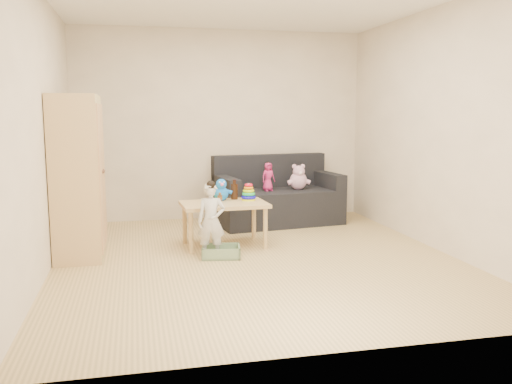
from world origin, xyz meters
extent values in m
plane|color=tan|center=(0.00, 0.00, 0.00)|extent=(4.50, 4.50, 0.00)
plane|color=beige|center=(0.00, 2.25, 1.30)|extent=(4.00, 0.00, 4.00)
plane|color=beige|center=(0.00, -2.25, 1.30)|extent=(4.00, 0.00, 4.00)
plane|color=beige|center=(-2.00, 0.00, 1.30)|extent=(0.00, 4.50, 4.50)
plane|color=beige|center=(2.00, 0.00, 1.30)|extent=(0.00, 4.50, 4.50)
cube|color=tan|center=(-1.76, 0.55, 0.83)|extent=(0.46, 0.92, 1.66)
cube|color=black|center=(0.67, 1.66, 0.23)|extent=(1.72, 1.03, 0.46)
cube|color=tan|center=(-0.24, 0.59, 0.25)|extent=(0.96, 0.64, 0.49)
imported|color=beige|center=(-0.45, 0.10, 0.38)|extent=(0.31, 0.23, 0.76)
imported|color=#C9256C|center=(0.51, 1.58, 0.64)|extent=(0.21, 0.18, 0.37)
cylinder|color=#EFFF0D|center=(0.06, 0.69, 0.50)|extent=(0.16, 0.16, 0.02)
cylinder|color=silver|center=(0.06, 0.69, 0.59)|extent=(0.02, 0.02, 0.18)
torus|color=#100CC3|center=(0.06, 0.69, 0.53)|extent=(0.17, 0.17, 0.04)
torus|color=green|center=(0.06, 0.69, 0.56)|extent=(0.15, 0.15, 0.04)
torus|color=#B8D20B|center=(0.06, 0.69, 0.60)|extent=(0.13, 0.13, 0.03)
torus|color=#C7710A|center=(0.06, 0.69, 0.63)|extent=(0.11, 0.11, 0.03)
torus|color=red|center=(0.06, 0.69, 0.67)|extent=(0.09, 0.09, 0.03)
cylinder|color=black|center=(-0.08, 0.80, 0.58)|extent=(0.08, 0.08, 0.18)
cylinder|color=black|center=(-0.08, 0.80, 0.68)|extent=(0.04, 0.04, 0.05)
cylinder|color=black|center=(-0.08, 0.80, 0.71)|extent=(0.04, 0.04, 0.01)
cube|color=yellow|center=(-0.37, 0.68, 0.50)|extent=(0.22, 0.22, 0.02)
camera|label=1|loc=(-1.18, -5.24, 1.48)|focal=38.00mm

